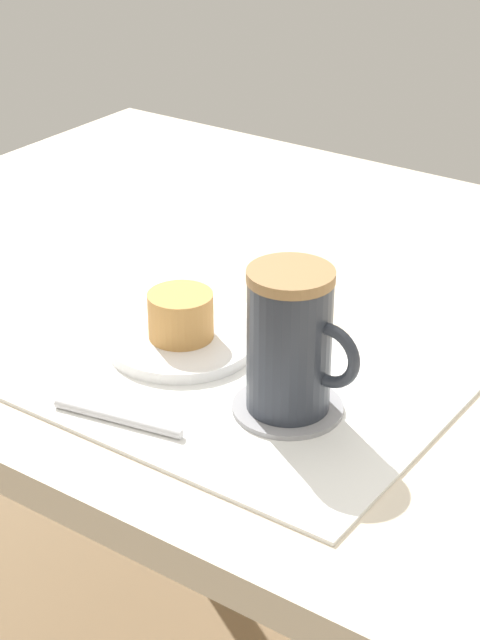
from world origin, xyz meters
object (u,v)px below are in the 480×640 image
at_px(pastry_plate, 181,341).
at_px(coffee_mug, 291,341).
at_px(dining_table, 354,364).
at_px(pastry, 181,315).

xyz_separation_m(pastry_plate, coffee_mug, (0.16, -0.04, 0.07)).
bearing_deg(coffee_mug, dining_table, 103.62).
xyz_separation_m(dining_table, pastry_plate, (-0.10, -0.19, 0.08)).
distance_m(pastry_plate, pastry, 0.03).
height_order(dining_table, coffee_mug, coffee_mug).
relative_size(pastry_plate, pastry, 2.32).
distance_m(dining_table, pastry, 0.24).
bearing_deg(dining_table, pastry_plate, -118.65).
bearing_deg(pastry, pastry_plate, 0.00).
xyz_separation_m(pastry_plate, pastry, (0.00, 0.00, 0.03)).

